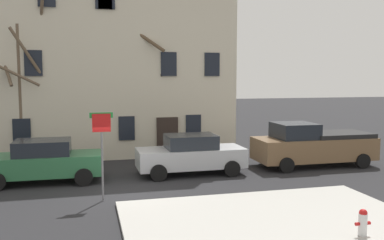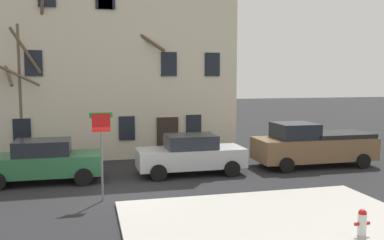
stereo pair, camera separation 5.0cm
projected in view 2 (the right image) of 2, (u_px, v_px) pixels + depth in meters
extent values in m
plane|color=#262628|center=(124.00, 191.00, 15.27)|extent=(120.00, 120.00, 0.00)
cube|color=#B7B5AD|center=(282.00, 230.00, 11.27)|extent=(8.41, 6.94, 0.12)
cube|color=beige|center=(114.00, 66.00, 24.58)|extent=(12.30, 8.34, 9.60)
cube|color=#2D231E|center=(168.00, 138.00, 21.47)|extent=(1.10, 0.12, 2.10)
cube|color=black|center=(22.00, 131.00, 19.76)|extent=(0.80, 0.08, 1.20)
cube|color=black|center=(127.00, 128.00, 20.93)|extent=(0.80, 0.08, 1.20)
cube|color=black|center=(194.00, 126.00, 21.76)|extent=(0.80, 0.08, 1.20)
cube|color=black|center=(34.00, 63.00, 19.58)|extent=(0.80, 0.08, 1.20)
cube|color=black|center=(169.00, 64.00, 21.12)|extent=(0.80, 0.08, 1.20)
cube|color=black|center=(212.00, 64.00, 21.67)|extent=(0.80, 0.08, 1.20)
cylinder|color=brown|center=(10.00, 101.00, 20.22)|extent=(0.36, 0.36, 6.01)
cylinder|color=brown|center=(9.00, 71.00, 18.88)|extent=(2.64, 0.53, 1.45)
cylinder|color=brown|center=(26.00, 42.00, 20.92)|extent=(1.86, 1.55, 1.74)
cylinder|color=brown|center=(21.00, 95.00, 19.80)|extent=(0.42, 0.42, 6.60)
cylinder|color=brown|center=(35.00, 31.00, 20.18)|extent=(1.30, 1.52, 2.52)
cylinder|color=brown|center=(41.00, 24.00, 19.91)|extent=(0.59, 2.14, 2.42)
cylinder|color=brown|center=(7.00, 70.00, 19.30)|extent=(0.71, 1.21, 1.52)
cylinder|color=brown|center=(26.00, 51.00, 19.12)|extent=(1.33, 0.91, 2.09)
cylinder|color=brown|center=(151.00, 90.00, 22.00)|extent=(0.48, 0.48, 6.97)
cylinder|color=brown|center=(144.00, 37.00, 20.72)|extent=(2.03, 1.12, 1.52)
cylinder|color=brown|center=(148.00, 59.00, 21.16)|extent=(1.49, 0.63, 1.89)
cylinder|color=brown|center=(136.00, 56.00, 21.73)|extent=(0.37, 1.73, 2.55)
cube|color=#2D6B42|center=(43.00, 165.00, 16.48)|extent=(4.58, 1.84, 0.80)
cube|color=#1E232B|center=(43.00, 147.00, 16.41)|extent=(2.12, 1.60, 0.58)
cylinder|color=black|center=(6.00, 171.00, 17.03)|extent=(0.68, 0.23, 0.68)
cylinder|color=black|center=(84.00, 177.00, 16.00)|extent=(0.68, 0.23, 0.68)
cylinder|color=black|center=(85.00, 167.00, 17.73)|extent=(0.68, 0.23, 0.68)
cube|color=#B7BABF|center=(191.00, 157.00, 17.92)|extent=(4.57, 1.81, 0.80)
cube|color=#1E232B|center=(191.00, 141.00, 17.84)|extent=(2.11, 1.58, 0.58)
cylinder|color=black|center=(158.00, 173.00, 16.71)|extent=(0.68, 0.22, 0.68)
cylinder|color=black|center=(152.00, 164.00, 18.44)|extent=(0.68, 0.22, 0.68)
cylinder|color=black|center=(232.00, 169.00, 17.47)|extent=(0.68, 0.22, 0.68)
cylinder|color=black|center=(219.00, 160.00, 19.20)|extent=(0.68, 0.22, 0.68)
cube|color=brown|center=(314.00, 148.00, 19.54)|extent=(5.59, 2.10, 1.03)
cube|color=#1E232B|center=(295.00, 131.00, 19.22)|extent=(1.79, 1.83, 0.70)
cube|color=black|center=(338.00, 134.00, 19.77)|extent=(2.91, 2.00, 0.20)
cylinder|color=black|center=(286.00, 165.00, 18.15)|extent=(0.68, 0.22, 0.68)
cylinder|color=black|center=(267.00, 156.00, 20.15)|extent=(0.68, 0.22, 0.68)
cylinder|color=black|center=(363.00, 161.00, 19.04)|extent=(0.68, 0.22, 0.68)
cylinder|color=black|center=(337.00, 153.00, 21.04)|extent=(0.68, 0.22, 0.68)
cylinder|color=silver|center=(362.00, 225.00, 10.67)|extent=(0.22, 0.22, 0.57)
sphere|color=red|center=(363.00, 213.00, 10.64)|extent=(0.21, 0.21, 0.21)
cylinder|color=red|center=(357.00, 224.00, 10.63)|extent=(0.10, 0.09, 0.09)
cylinder|color=red|center=(368.00, 223.00, 10.70)|extent=(0.10, 0.09, 0.09)
cylinder|color=slate|center=(102.00, 158.00, 13.94)|extent=(0.07, 0.07, 2.95)
cube|color=red|center=(101.00, 123.00, 13.80)|extent=(0.60, 0.03, 0.60)
cube|color=#1E8C38|center=(101.00, 115.00, 13.81)|extent=(0.76, 0.02, 0.18)
torus|color=black|center=(57.00, 152.00, 21.24)|extent=(0.71, 0.11, 0.71)
torus|color=black|center=(36.00, 153.00, 20.90)|extent=(0.71, 0.11, 0.71)
cylinder|color=#1E4C8C|center=(46.00, 148.00, 21.05)|extent=(1.00, 0.13, 0.19)
cylinder|color=#1E4C8C|center=(42.00, 144.00, 20.96)|extent=(0.09, 0.04, 0.45)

